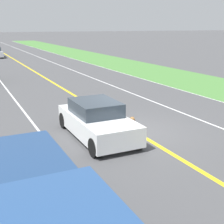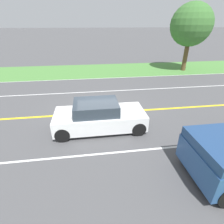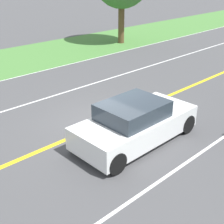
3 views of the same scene
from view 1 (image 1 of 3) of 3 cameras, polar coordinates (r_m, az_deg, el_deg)
The scene contains 7 objects.
ground_plane at distance 12.69m, azimuth 4.26°, elevation -3.64°, with size 400.00×400.00×0.00m, color #4C4C4F.
centre_divider_line at distance 12.69m, azimuth 4.26°, elevation -3.63°, with size 0.18×160.00×0.01m, color yellow.
lane_dash_same_dir at distance 11.45m, azimuth -11.21°, elevation -6.06°, with size 0.10×160.00×0.01m, color white.
lane_dash_oncoming at distance 14.68m, azimuth 16.22°, elevation -1.55°, with size 0.10×160.00×0.01m, color white.
ego_car at distance 11.92m, azimuth -2.78°, elevation -1.58°, with size 1.85×4.20×1.41m.
dog at distance 12.24m, azimuth 2.95°, elevation -1.80°, with size 0.25×1.12×0.82m.
pickup_truck at distance 5.75m, azimuth -13.95°, elevation -18.57°, with size 2.10×5.76×1.93m.
Camera 1 is at (6.01, 10.37, 4.17)m, focal length 50.00 mm.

